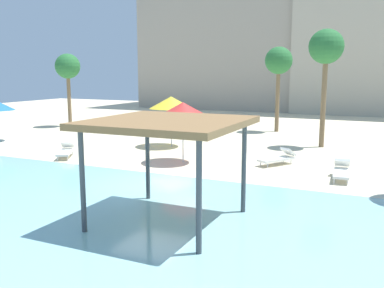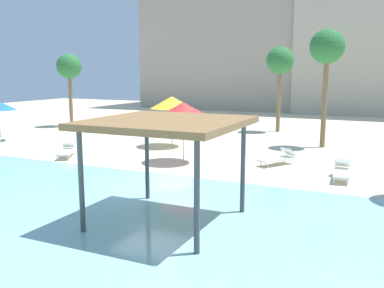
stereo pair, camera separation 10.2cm
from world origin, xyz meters
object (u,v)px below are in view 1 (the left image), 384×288
lounge_chair_3 (279,158)px  palm_tree_2 (279,62)px  shade_pavilion (168,126)px  lounge_chair_1 (66,150)px  palm_tree_1 (326,50)px  beach_umbrella_red_1 (183,109)px  palm_tree_0 (68,68)px  lounge_chair_2 (342,171)px  beach_umbrella_yellow_3 (171,103)px

lounge_chair_3 → palm_tree_2: 12.07m
shade_pavilion → palm_tree_2: bearing=95.0°
shade_pavilion → lounge_chair_1: 11.21m
shade_pavilion → palm_tree_1: size_ratio=0.61×
lounge_chair_1 → shade_pavilion: bearing=24.9°
beach_umbrella_red_1 → palm_tree_2: size_ratio=0.48×
beach_umbrella_red_1 → lounge_chair_3: beach_umbrella_red_1 is taller
palm_tree_0 → beach_umbrella_red_1: bearing=-31.1°
lounge_chair_2 → palm_tree_2: bearing=-160.0°
shade_pavilion → lounge_chair_2: (3.91, 7.27, -2.41)m
shade_pavilion → beach_umbrella_yellow_3: bearing=117.1°
palm_tree_2 → palm_tree_0: bearing=-166.1°
lounge_chair_2 → palm_tree_1: bearing=-170.4°
beach_umbrella_yellow_3 → lounge_chair_2: bearing=-21.9°
lounge_chair_2 → beach_umbrella_yellow_3: bearing=-116.3°
shade_pavilion → lounge_chair_2: 8.60m
lounge_chair_3 → palm_tree_2: (-2.74, 10.85, 4.52)m
lounge_chair_1 → lounge_chair_3: 10.43m
palm_tree_2 → lounge_chair_2: bearing=-65.6°
palm_tree_1 → palm_tree_2: (-3.83, 5.20, -0.55)m
beach_umbrella_yellow_3 → lounge_chair_1: bearing=-123.7°
shade_pavilion → palm_tree_1: bearing=81.7°
shade_pavilion → beach_umbrella_yellow_3: size_ratio=1.41×
palm_tree_1 → beach_umbrella_yellow_3: bearing=-156.9°
beach_umbrella_red_1 → beach_umbrella_yellow_3: beach_umbrella_yellow_3 is taller
palm_tree_2 → lounge_chair_3: bearing=-75.8°
lounge_chair_1 → palm_tree_2: palm_tree_2 is taller
shade_pavilion → lounge_chair_1: (-9.05, 6.16, -2.41)m
shade_pavilion → lounge_chair_3: bearing=83.4°
shade_pavilion → lounge_chair_2: shade_pavilion is taller
shade_pavilion → palm_tree_1: (2.11, 14.49, 2.67)m
beach_umbrella_red_1 → palm_tree_1: size_ratio=0.43×
beach_umbrella_yellow_3 → lounge_chair_3: beach_umbrella_yellow_3 is taller
palm_tree_0 → beach_umbrella_yellow_3: bearing=-22.6°
palm_tree_0 → palm_tree_2: (15.36, 3.81, 0.34)m
lounge_chair_3 → palm_tree_1: bearing=-158.1°
shade_pavilion → lounge_chair_1: bearing=145.8°
shade_pavilion → palm_tree_2: size_ratio=0.67×
lounge_chair_3 → palm_tree_2: size_ratio=0.32×
lounge_chair_2 → palm_tree_0: (-20.99, 8.61, 4.18)m
lounge_chair_2 → palm_tree_0: size_ratio=0.35×
lounge_chair_1 → palm_tree_0: (-8.02, 9.72, 4.18)m
beach_umbrella_yellow_3 → palm_tree_0: palm_tree_0 is taller
palm_tree_1 → palm_tree_2: 6.48m
lounge_chair_1 → palm_tree_2: (7.33, 13.53, 4.52)m
beach_umbrella_yellow_3 → lounge_chair_1: beach_umbrella_yellow_3 is taller
palm_tree_1 → palm_tree_0: bearing=175.9°
lounge_chair_1 → palm_tree_0: 13.28m
beach_umbrella_red_1 → lounge_chair_2: bearing=-1.9°
beach_umbrella_red_1 → beach_umbrella_yellow_3: (-2.51, 3.64, -0.01)m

